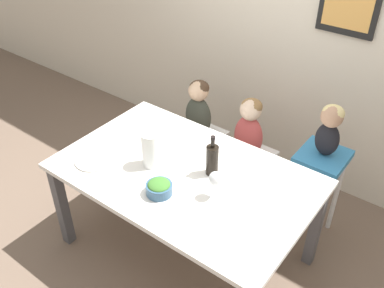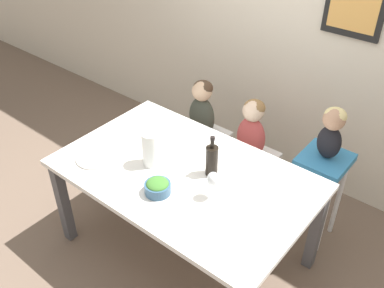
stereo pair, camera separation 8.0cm
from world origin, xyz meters
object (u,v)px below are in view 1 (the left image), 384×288
object	(u,v)px
chair_far_left	(198,142)
wine_glass_near	(215,179)
paper_towel_roll	(151,150)
dinner_plate_back_left	(162,132)
chair_far_center	(246,162)
dinner_plate_front_left	(94,160)
person_child_left	(198,107)
person_baby_right	(330,126)
salad_bowl_large	(159,188)
wine_bottle	(212,159)
person_child_center	(249,126)
chair_right_highchair	(319,173)

from	to	relation	value
chair_far_left	wine_glass_near	distance (m)	1.20
paper_towel_roll	dinner_plate_back_left	distance (m)	0.39
chair_far_center	dinner_plate_front_left	xyz separation A→B (m)	(-0.60, -1.01, 0.37)
person_child_left	dinner_plate_front_left	xyz separation A→B (m)	(-0.12, -1.02, 0.03)
person_baby_right	paper_towel_roll	size ratio (longest dim) A/B	1.56
person_child_left	dinner_plate_back_left	xyz separation A→B (m)	(0.03, -0.49, 0.03)
salad_bowl_large	wine_bottle	bearing A→B (deg)	67.91
dinner_plate_front_left	dinner_plate_back_left	xyz separation A→B (m)	(0.15, 0.53, 0.00)
person_child_center	person_baby_right	distance (m)	0.64
person_child_left	wine_glass_near	bearing A→B (deg)	-48.60
person_child_center	dinner_plate_front_left	bearing A→B (deg)	-120.50
salad_bowl_large	dinner_plate_back_left	distance (m)	0.65
person_child_left	person_baby_right	size ratio (longest dim) A/B	1.32
person_child_left	person_child_center	world-z (taller)	same
chair_far_left	chair_right_highchair	distance (m)	1.09
chair_far_left	dinner_plate_front_left	xyz separation A→B (m)	(-0.12, -1.01, 0.37)
chair_far_left	person_child_center	distance (m)	0.59
chair_right_highchair	person_child_left	size ratio (longest dim) A/B	1.47
person_child_center	dinner_plate_back_left	xyz separation A→B (m)	(-0.45, -0.49, 0.03)
chair_far_left	person_child_center	size ratio (longest dim) A/B	0.92
chair_far_center	wine_glass_near	world-z (taller)	wine_glass_near
paper_towel_roll	salad_bowl_large	distance (m)	0.30
salad_bowl_large	person_child_center	bearing A→B (deg)	87.77
chair_far_left	salad_bowl_large	xyz separation A→B (m)	(0.44, -0.99, 0.41)
person_baby_right	salad_bowl_large	bearing A→B (deg)	-122.43
person_baby_right	paper_towel_roll	distance (m)	1.18
chair_right_highchair	person_baby_right	bearing A→B (deg)	90.00
paper_towel_roll	dinner_plate_back_left	bearing A→B (deg)	119.74
chair_right_highchair	wine_glass_near	xyz separation A→B (m)	(-0.35, -0.82, 0.32)
dinner_plate_back_left	chair_far_center	bearing A→B (deg)	47.20
chair_right_highchair	salad_bowl_large	size ratio (longest dim) A/B	4.55
chair_right_highchair	dinner_plate_front_left	xyz separation A→B (m)	(-1.19, -1.01, 0.19)
person_child_center	dinner_plate_back_left	bearing A→B (deg)	-132.72
wine_glass_near	chair_far_left	bearing A→B (deg)	131.45
wine_glass_near	wine_bottle	bearing A→B (deg)	128.93
person_child_center	dinner_plate_front_left	size ratio (longest dim) A/B	2.01
chair_far_left	wine_bottle	distance (m)	0.99
chair_far_center	wine_glass_near	size ratio (longest dim) A/B	2.47
person_baby_right	chair_right_highchair	bearing A→B (deg)	-90.00
chair_right_highchair	dinner_plate_back_left	bearing A→B (deg)	-155.03
chair_right_highchair	person_child_center	size ratio (longest dim) A/B	1.47
chair_far_left	dinner_plate_back_left	bearing A→B (deg)	-86.57
wine_glass_near	dinner_plate_front_left	world-z (taller)	wine_glass_near
paper_towel_roll	wine_bottle	bearing A→B (deg)	24.12
person_baby_right	wine_bottle	distance (m)	0.82
person_child_left	wine_bottle	distance (m)	0.88
chair_far_left	dinner_plate_front_left	size ratio (longest dim) A/B	1.84
chair_far_left	paper_towel_roll	world-z (taller)	paper_towel_roll
chair_far_center	salad_bowl_large	world-z (taller)	salad_bowl_large
chair_far_center	person_child_center	world-z (taller)	person_child_center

